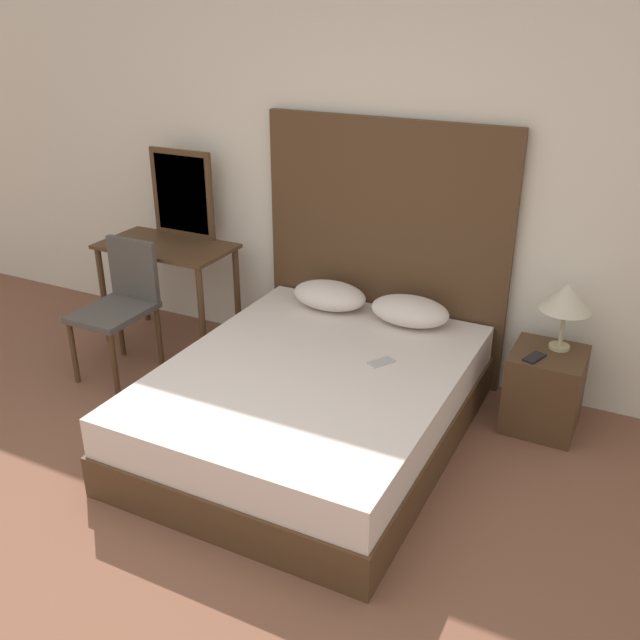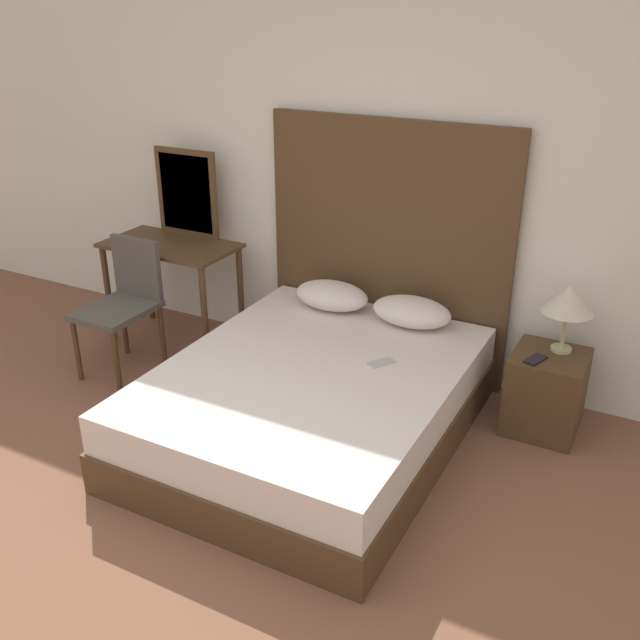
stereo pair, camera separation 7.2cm
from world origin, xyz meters
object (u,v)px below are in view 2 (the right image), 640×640
phone_on_bed (381,363)px  vanity_desk (171,261)px  bed (312,403)px  phone_on_nightstand (535,359)px  chair (125,298)px  nightstand (545,392)px  table_lamp (569,300)px

phone_on_bed → vanity_desk: size_ratio=0.18×
bed → phone_on_nightstand: size_ratio=12.16×
phone_on_bed → vanity_desk: 1.87m
bed → chair: size_ratio=2.27×
nightstand → bed: bearing=-147.7°
phone_on_nightstand → phone_on_bed: bearing=-152.5°
nightstand → table_lamp: 0.56m
nightstand → phone_on_nightstand: bearing=-121.4°
bed → phone_on_bed: bearing=34.9°
phone_on_nightstand → vanity_desk: size_ratio=0.18×
bed → nightstand: bearing=32.3°
table_lamp → nightstand: bearing=-113.8°
phone_on_bed → vanity_desk: bearing=166.5°
bed → chair: chair is taller
phone_on_bed → phone_on_nightstand: phone_on_nightstand is taller
nightstand → vanity_desk: 2.67m
phone_on_nightstand → chair: 2.64m
phone_on_bed → chair: bearing=-178.8°
phone_on_bed → vanity_desk: vanity_desk is taller
vanity_desk → bed: bearing=-23.9°
bed → phone_on_bed: size_ratio=12.16×
vanity_desk → table_lamp: bearing=3.2°
table_lamp → phone_on_nightstand: size_ratio=2.45×
vanity_desk → chair: 0.49m
phone_on_nightstand → vanity_desk: bearing=179.1°
bed → vanity_desk: size_ratio=2.13×
table_lamp → bed: bearing=-145.6°
bed → phone_on_nightstand: phone_on_nightstand is taller
table_lamp → vanity_desk: size_ratio=0.43×
vanity_desk → chair: (-0.02, -0.47, -0.11)m
bed → vanity_desk: bearing=156.1°
table_lamp → vanity_desk: bearing=-176.8°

